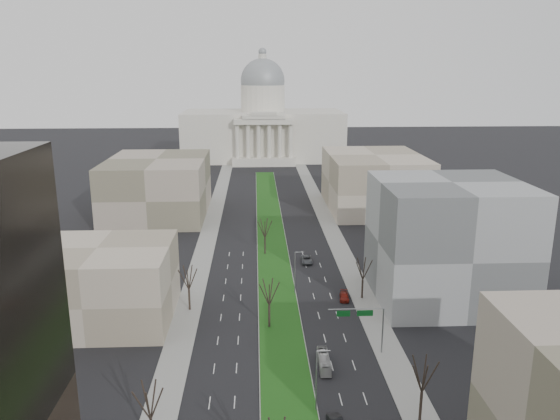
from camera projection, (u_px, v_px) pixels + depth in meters
name	position (u px, v px, depth m)	size (l,w,h in m)	color
ground	(273.00, 254.00, 137.30)	(600.00, 600.00, 0.00)	black
median	(273.00, 255.00, 136.30)	(8.00, 222.03, 0.20)	#999993
sidewalk_left	(192.00, 295.00, 112.34)	(5.00, 330.00, 0.15)	gray
sidewalk_right	(361.00, 292.00, 113.90)	(5.00, 330.00, 0.15)	gray
capitol	(263.00, 127.00, 277.72)	(80.00, 46.00, 55.00)	beige
building_beige_left	(100.00, 284.00, 100.23)	(26.00, 22.00, 14.00)	gray
building_grey_right	(448.00, 241.00, 108.71)	(28.00, 26.00, 24.00)	slate
building_far_left	(158.00, 187.00, 172.11)	(30.00, 40.00, 18.00)	#77715C
building_far_right	(374.00, 182.00, 180.06)	(30.00, 40.00, 18.00)	gray
tree_left_mid	(149.00, 400.00, 65.18)	(5.40, 5.40, 9.72)	black
tree_left_far	(188.00, 277.00, 103.88)	(5.28, 5.28, 9.50)	black
tree_right_mid	(423.00, 374.00, 70.54)	(5.52, 5.52, 9.94)	black
tree_right_far	(363.00, 268.00, 109.35)	(5.04, 5.04, 9.07)	black
tree_median_b	(269.00, 292.00, 96.78)	(5.40, 5.40, 9.72)	black
tree_median_c	(265.00, 228.00, 135.44)	(5.40, 5.40, 9.72)	black
streetlamp_median_b	(317.00, 380.00, 73.44)	(1.90, 0.20, 9.16)	gray
streetlamp_median_c	(295.00, 272.00, 112.09)	(1.90, 0.20, 9.16)	gray
mast_arm_signs	(367.00, 319.00, 88.06)	(9.12, 0.24, 8.09)	gray
car_red	(344.00, 296.00, 110.32)	(1.86, 4.58, 1.33)	maroon
car_grey_far	(307.00, 260.00, 131.15)	(2.50, 5.43, 1.51)	#52555B
box_van	(324.00, 361.00, 85.35)	(1.67, 7.14, 1.99)	silver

